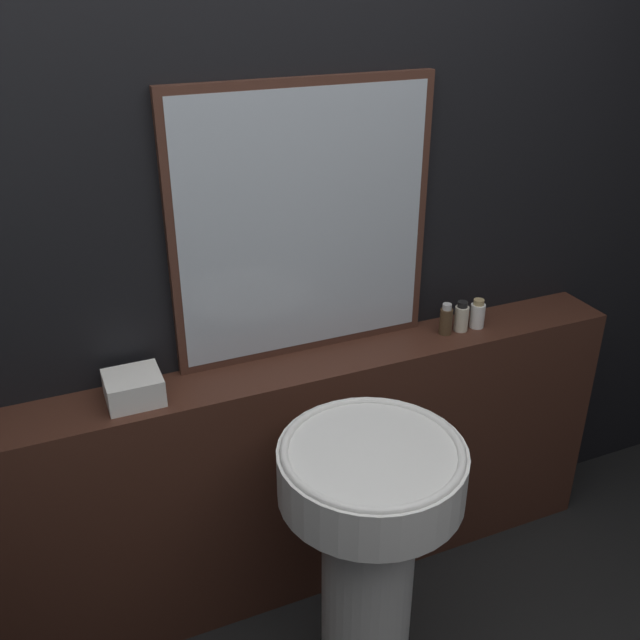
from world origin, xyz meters
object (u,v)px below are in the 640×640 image
towel_stack (134,388)px  conditioner_bottle (461,317)px  pedestal_sink (369,539)px  mirror (304,225)px  shampoo_bottle (446,320)px  lotion_bottle (477,314)px

towel_stack → conditioner_bottle: size_ratio=1.48×
pedestal_sink → mirror: bearing=86.5°
mirror → towel_stack: 0.70m
shampoo_bottle → towel_stack: bearing=180.0°
towel_stack → conditioner_bottle: 1.12m
pedestal_sink → mirror: 0.94m
shampoo_bottle → lotion_bottle: 0.13m
mirror → lotion_bottle: bearing=-8.6°
pedestal_sink → lotion_bottle: lotion_bottle is taller
mirror → shampoo_bottle: mirror is taller
mirror → towel_stack: size_ratio=5.36×
shampoo_bottle → lotion_bottle: shampoo_bottle is taller
shampoo_bottle → conditioner_bottle: shampoo_bottle is taller
mirror → shampoo_bottle: (0.48, -0.09, -0.38)m
towel_stack → lotion_bottle: bearing=0.0°
pedestal_sink → mirror: size_ratio=1.05×
mirror → lotion_bottle: size_ratio=8.23×
pedestal_sink → conditioner_bottle: 0.84m
lotion_bottle → shampoo_bottle: bearing=180.0°
pedestal_sink → lotion_bottle: bearing=35.9°
pedestal_sink → towel_stack: 0.81m
mirror → towel_stack: (-0.57, -0.09, -0.39)m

